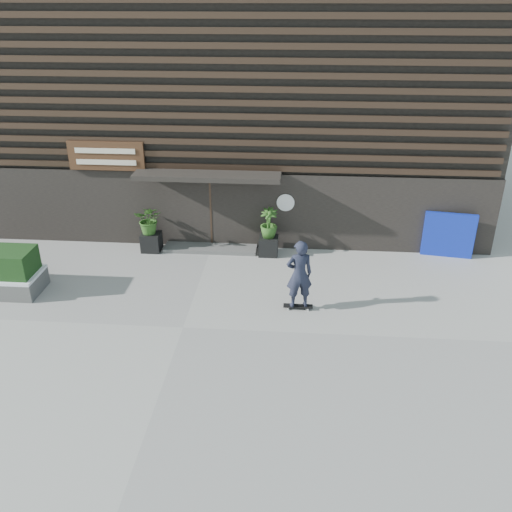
# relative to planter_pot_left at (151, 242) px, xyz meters

# --- Properties ---
(ground) EXTENTS (80.00, 80.00, 0.00)m
(ground) POSITION_rel_planter_pot_left_xyz_m (1.90, -4.40, -0.30)
(ground) COLOR #A2A099
(ground) RESTS_ON ground
(entrance_step) EXTENTS (3.00, 0.80, 0.12)m
(entrance_step) POSITION_rel_planter_pot_left_xyz_m (1.90, 0.20, -0.24)
(entrance_step) COLOR #51514E
(entrance_step) RESTS_ON ground
(planter_pot_left) EXTENTS (0.60, 0.60, 0.60)m
(planter_pot_left) POSITION_rel_planter_pot_left_xyz_m (0.00, 0.00, 0.00)
(planter_pot_left) COLOR black
(planter_pot_left) RESTS_ON ground
(bamboo_left) EXTENTS (0.86, 0.75, 0.96)m
(bamboo_left) POSITION_rel_planter_pot_left_xyz_m (0.00, 0.00, 0.78)
(bamboo_left) COLOR #2D591E
(bamboo_left) RESTS_ON planter_pot_left
(planter_pot_right) EXTENTS (0.60, 0.60, 0.60)m
(planter_pot_right) POSITION_rel_planter_pot_left_xyz_m (3.80, 0.00, 0.00)
(planter_pot_right) COLOR black
(planter_pot_right) RESTS_ON ground
(bamboo_right) EXTENTS (0.54, 0.54, 0.96)m
(bamboo_right) POSITION_rel_planter_pot_left_xyz_m (3.80, 0.00, 0.78)
(bamboo_right) COLOR #2D591E
(bamboo_right) RESTS_ON planter_pot_right
(blue_tarp) EXTENTS (1.56, 0.34, 1.46)m
(blue_tarp) POSITION_rel_planter_pot_left_xyz_m (9.44, 0.30, 0.43)
(blue_tarp) COLOR #0C1FA0
(blue_tarp) RESTS_ON ground
(building) EXTENTS (18.00, 11.00, 8.00)m
(building) POSITION_rel_planter_pot_left_xyz_m (1.90, 5.56, 3.69)
(building) COLOR black
(building) RESTS_ON ground
(skateboarder) EXTENTS (0.78, 0.59, 1.99)m
(skateboarder) POSITION_rel_planter_pot_left_xyz_m (4.78, -3.27, 0.73)
(skateboarder) COLOR black
(skateboarder) RESTS_ON ground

